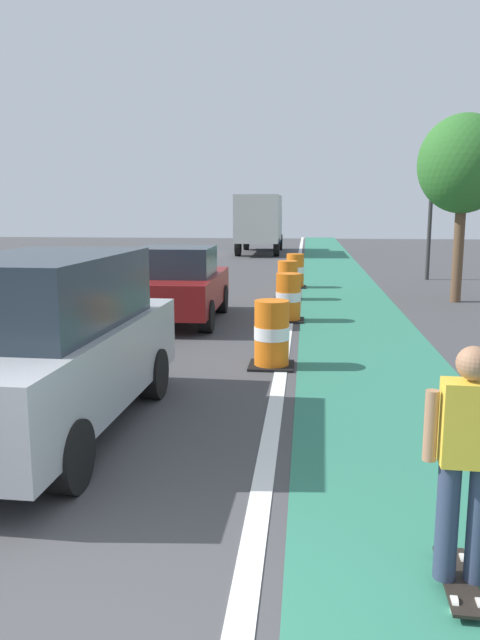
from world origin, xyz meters
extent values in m
cube|color=#2D755B|center=(2.40, 12.00, 0.00)|extent=(2.50, 80.00, 0.01)
cube|color=silver|center=(0.90, 12.00, 0.01)|extent=(0.20, 80.00, 0.01)
cube|color=black|center=(2.33, 0.94, 0.07)|extent=(0.25, 0.81, 0.02)
cylinder|color=silver|center=(2.40, 0.67, 0.06)|extent=(0.04, 0.11, 0.11)
cylinder|color=silver|center=(2.25, 0.68, 0.06)|extent=(0.04, 0.11, 0.11)
cylinder|color=silver|center=(2.42, 1.19, 0.06)|extent=(0.04, 0.11, 0.11)
cylinder|color=silver|center=(2.27, 1.20, 0.06)|extent=(0.04, 0.11, 0.11)
cylinder|color=#2D3851|center=(2.43, 0.93, 0.49)|extent=(0.15, 0.15, 0.82)
cylinder|color=#2D3851|center=(2.23, 0.94, 0.49)|extent=(0.15, 0.15, 0.82)
cube|color=gold|center=(2.33, 0.94, 1.18)|extent=(0.37, 0.23, 0.56)
cylinder|color=#9E7051|center=(2.09, 0.95, 1.15)|extent=(0.09, 0.09, 0.48)
sphere|color=#9E7051|center=(2.33, 0.94, 1.58)|extent=(0.22, 0.22, 0.22)
cube|color=#9EA0A5|center=(-1.63, 3.53, 0.79)|extent=(1.96, 4.65, 0.90)
cube|color=#232D38|center=(-1.63, 3.53, 1.64)|extent=(1.69, 2.89, 0.80)
cylinder|color=black|center=(-2.41, 4.98, 0.34)|extent=(0.30, 0.69, 0.68)
cylinder|color=black|center=(-0.77, 4.93, 0.34)|extent=(0.30, 0.69, 0.68)
cylinder|color=black|center=(-0.85, 2.08, 0.34)|extent=(0.30, 0.69, 0.68)
cube|color=maroon|center=(-1.61, 10.71, 0.70)|extent=(1.90, 4.13, 0.72)
cube|color=#232D38|center=(-1.61, 10.46, 1.38)|extent=(1.64, 1.75, 0.64)
cylinder|color=black|center=(-2.45, 11.97, 0.34)|extent=(0.29, 0.68, 0.68)
cylinder|color=black|center=(-0.81, 12.00, 0.34)|extent=(0.29, 0.68, 0.68)
cylinder|color=black|center=(-2.41, 9.43, 0.34)|extent=(0.29, 0.68, 0.68)
cylinder|color=black|center=(-0.77, 9.46, 0.34)|extent=(0.29, 0.68, 0.68)
cylinder|color=orange|center=(0.73, 6.78, 0.25)|extent=(0.56, 0.56, 0.42)
cylinder|color=white|center=(0.73, 6.78, 0.57)|extent=(0.57, 0.57, 0.21)
cylinder|color=orange|center=(0.73, 6.78, 0.88)|extent=(0.56, 0.56, 0.42)
cube|color=black|center=(0.73, 6.78, 0.02)|extent=(0.73, 0.73, 0.04)
cylinder|color=orange|center=(0.87, 10.98, 0.25)|extent=(0.56, 0.56, 0.42)
cylinder|color=white|center=(0.87, 10.98, 0.57)|extent=(0.57, 0.57, 0.21)
cylinder|color=orange|center=(0.87, 10.98, 0.88)|extent=(0.56, 0.56, 0.42)
cube|color=black|center=(0.87, 10.98, 0.02)|extent=(0.73, 0.73, 0.04)
cylinder|color=orange|center=(0.75, 14.37, 0.25)|extent=(0.56, 0.56, 0.42)
cylinder|color=white|center=(0.75, 14.37, 0.57)|extent=(0.57, 0.57, 0.21)
cylinder|color=orange|center=(0.75, 14.37, 0.88)|extent=(0.56, 0.56, 0.42)
cube|color=black|center=(0.75, 14.37, 0.02)|extent=(0.73, 0.73, 0.04)
cylinder|color=orange|center=(0.91, 17.08, 0.25)|extent=(0.56, 0.56, 0.42)
cylinder|color=white|center=(0.91, 17.08, 0.57)|extent=(0.57, 0.57, 0.21)
cylinder|color=orange|center=(0.91, 17.08, 0.88)|extent=(0.56, 0.56, 0.42)
cube|color=black|center=(0.91, 17.08, 0.02)|extent=(0.73, 0.73, 0.04)
cube|color=beige|center=(-1.37, 31.57, 1.98)|extent=(2.34, 5.62, 2.50)
cube|color=#19478C|center=(-1.40, 35.42, 1.53)|extent=(2.22, 1.92, 2.10)
cylinder|color=black|center=(-2.43, 35.21, 0.48)|extent=(0.31, 0.96, 0.96)
cylinder|color=black|center=(-0.37, 35.23, 0.48)|extent=(0.31, 0.96, 0.96)
cylinder|color=black|center=(-2.39, 30.16, 0.48)|extent=(0.31, 0.96, 0.96)
cylinder|color=black|center=(-0.33, 30.18, 0.48)|extent=(0.31, 0.96, 0.96)
cylinder|color=#2D2D2D|center=(5.60, 19.84, 2.10)|extent=(0.14, 0.14, 4.20)
cube|color=black|center=(5.60, 19.84, 4.65)|extent=(0.32, 0.32, 0.90)
sphere|color=red|center=(5.77, 19.84, 4.91)|extent=(0.16, 0.16, 0.16)
sphere|color=green|center=(5.77, 19.84, 4.39)|extent=(0.16, 0.16, 0.16)
cylinder|color=brown|center=(5.37, 14.41, 1.30)|extent=(0.28, 0.28, 2.60)
ellipsoid|color=#2D6B28|center=(5.37, 14.41, 3.70)|extent=(2.40, 2.40, 2.60)
camera|label=1|loc=(1.27, -3.01, 2.55)|focal=34.83mm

